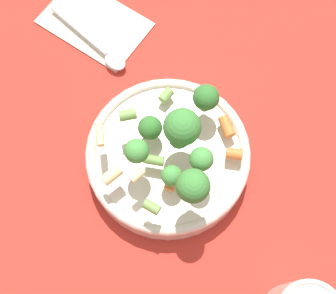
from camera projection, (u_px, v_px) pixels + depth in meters
name	position (u px, v px, depth m)	size (l,w,h in m)	color
ground_plane	(168.00, 161.00, 0.66)	(3.00, 3.00, 0.00)	#B72D23
bowl	(168.00, 156.00, 0.64)	(0.22, 0.22, 0.04)	beige
pasta_salad	(179.00, 143.00, 0.57)	(0.17, 0.19, 0.09)	#8CB766
napkin	(95.00, 22.00, 0.74)	(0.18, 0.13, 0.01)	beige
spoon	(101.00, 49.00, 0.71)	(0.16, 0.03, 0.01)	silver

